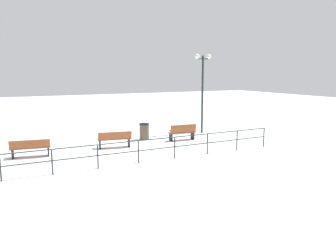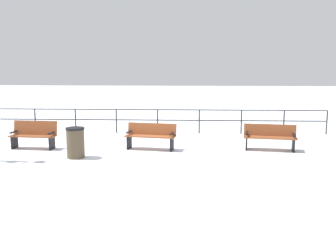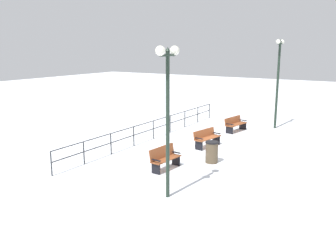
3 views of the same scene
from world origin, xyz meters
name	(u,v)px [view 1 (image 1 of 3)]	position (x,y,z in m)	size (l,w,h in m)	color
ground_plane	(115,148)	(0.00, 0.00, 0.00)	(80.00, 80.00, 0.00)	white
bench_nearest	(182,132)	(0.05, -3.92, 0.48)	(0.62, 1.56, 0.92)	brown
bench_second	(115,139)	(-0.01, 0.01, 0.46)	(0.79, 1.72, 0.85)	brown
bench_third	(30,148)	(-0.09, 3.94, 0.44)	(0.81, 1.75, 0.83)	brown
lamppost_near	(203,77)	(1.63, -6.21, 3.48)	(0.30, 1.12, 4.86)	#1E2D23
waterfront_railing	(138,148)	(-3.16, 0.00, 0.66)	(0.05, 13.78, 0.98)	#26282D
trash_bin	(144,131)	(1.29, -2.14, 0.46)	(0.55, 0.55, 0.92)	brown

